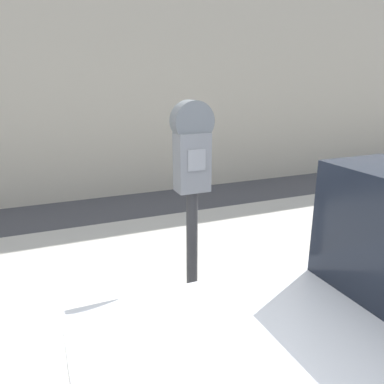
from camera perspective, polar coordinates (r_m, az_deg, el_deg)
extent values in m
cube|color=#BCB7AD|center=(3.59, -5.19, -12.68)|extent=(24.00, 2.80, 0.11)
cube|color=beige|center=(6.05, -14.90, 22.02)|extent=(24.00, 0.30, 4.83)
cylinder|color=#2D2D30|center=(2.21, 0.00, -14.18)|extent=(0.06, 0.06, 1.15)
cube|color=slate|center=(1.94, 0.00, 4.55)|extent=(0.17, 0.12, 0.31)
cube|color=gray|center=(1.87, 0.72, 4.86)|extent=(0.09, 0.01, 0.11)
cylinder|color=slate|center=(1.90, 0.00, 10.75)|extent=(0.21, 0.09, 0.21)
cylinder|color=black|center=(2.20, 10.12, -26.56)|extent=(0.63, 0.23, 0.63)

